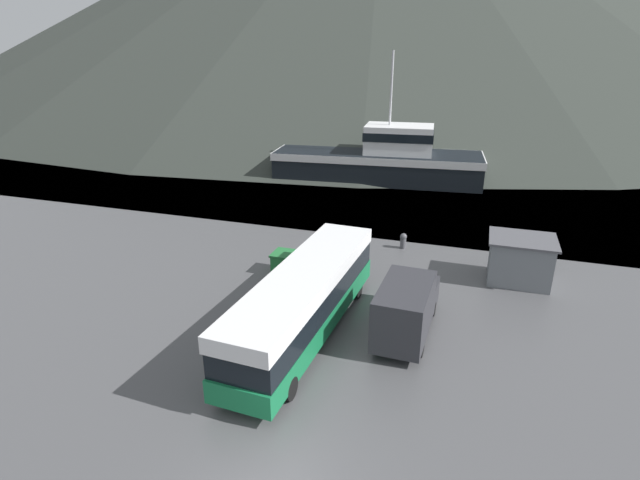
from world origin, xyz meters
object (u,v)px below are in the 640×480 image
(fishing_boat, at_px, (381,159))
(dock_kiosk, at_px, (520,260))
(tour_bus, at_px, (305,299))
(storage_bin, at_px, (284,262))
(delivery_van, at_px, (407,307))

(fishing_boat, xyz_separation_m, dock_kiosk, (11.56, -19.12, -0.75))
(tour_bus, xyz_separation_m, storage_bin, (-3.34, 5.82, -1.17))
(tour_bus, relative_size, storage_bin, 8.66)
(tour_bus, bearing_deg, delivery_van, 21.35)
(tour_bus, relative_size, dock_kiosk, 3.53)
(tour_bus, distance_m, dock_kiosk, 12.65)
(storage_bin, distance_m, dock_kiosk, 12.85)
(tour_bus, height_order, dock_kiosk, tour_bus)
(tour_bus, relative_size, fishing_boat, 0.62)
(tour_bus, bearing_deg, storage_bin, 122.67)
(delivery_van, distance_m, storage_bin, 8.77)
(fishing_boat, bearing_deg, delivery_van, -171.45)
(tour_bus, bearing_deg, dock_kiosk, 46.40)
(dock_kiosk, bearing_deg, fishing_boat, 121.15)
(delivery_van, relative_size, storage_bin, 4.13)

